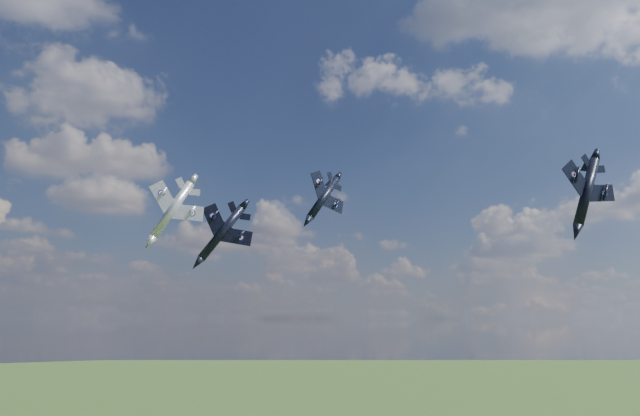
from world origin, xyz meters
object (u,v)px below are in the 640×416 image
jet_right_navy (587,192)px  jet_high_navy (323,198)px  jet_lead_navy (222,233)px  jet_left_silver (172,210)px

jet_right_navy → jet_high_navy: jet_high_navy is taller
jet_lead_navy → jet_high_navy: size_ratio=0.90×
jet_high_navy → jet_left_silver: (-31.39, -13.53, -6.94)m
jet_lead_navy → jet_high_navy: (22.85, 9.92, 9.08)m
jet_high_navy → jet_left_silver: bearing=-170.8°
jet_lead_navy → jet_right_navy: (35.68, -35.16, 3.42)m
jet_right_navy → jet_left_silver: (-44.22, 31.56, -1.28)m
jet_lead_navy → jet_left_silver: jet_left_silver is taller
jet_right_navy → jet_lead_navy: bearing=142.6°
jet_left_silver → jet_lead_navy: bearing=35.8°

